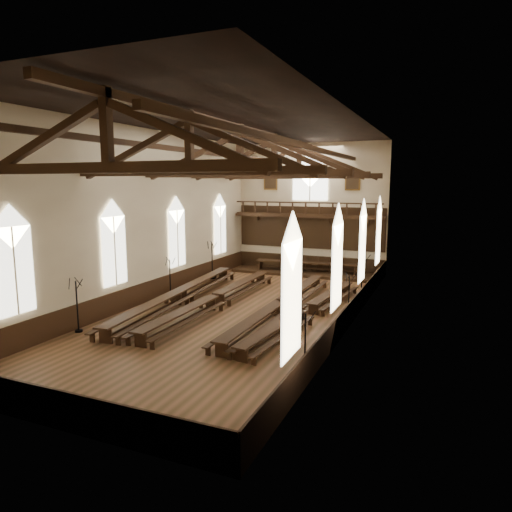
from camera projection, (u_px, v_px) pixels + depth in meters
The scene contains 21 objects.
ground at pixel (241, 311), 24.85m from camera, with size 26.00×26.00×0.00m, color brown.
room_walls at pixel (240, 192), 23.83m from camera, with size 26.00×26.00×26.00m.
wainscot_band at pixel (241, 301), 24.75m from camera, with size 12.00×26.00×1.20m.
side_windows at pixel (241, 243), 24.26m from camera, with size 11.85×19.80×4.50m.
end_window at pixel (310, 179), 35.43m from camera, with size 2.80×0.12×3.80m.
minstrels_gallery at pixel (309, 222), 35.74m from camera, with size 11.80×1.24×3.70m.
portraits at pixel (310, 181), 35.45m from camera, with size 7.75×0.09×1.45m.
roof_trusses at pixel (240, 158), 23.55m from camera, with size 11.70×25.70×2.80m.
refectory_row_a at pixel (179, 293), 26.47m from camera, with size 2.37×14.96×0.80m.
refectory_row_b at pixel (215, 298), 25.57m from camera, with size 1.58×14.39×0.75m.
refectory_row_c at pixel (281, 304), 24.36m from camera, with size 1.52×14.30×0.74m.
refectory_row_d at pixel (307, 310), 23.34m from camera, with size 1.98×13.72×0.67m.
dais at pixel (306, 273), 35.09m from camera, with size 11.40×2.89×0.19m, color black.
high_table at pixel (307, 263), 34.97m from camera, with size 8.01×1.61×0.75m.
high_chairs at pixel (309, 263), 35.69m from camera, with size 4.97×0.48×1.05m.
candelabrum_left_near at pixel (78, 316), 21.28m from camera, with size 0.73×0.79×2.60m.
candelabrum_left_mid at pixel (170, 284), 28.28m from camera, with size 0.72×0.71×2.41m.
candelabrum_left_far at pixel (212, 267), 33.22m from camera, with size 0.80×0.84×2.77m.
candelabrum_right_near at pixel (305, 353), 16.84m from camera, with size 0.71×0.67×2.34m.
candelabrum_right_mid at pixel (349, 302), 23.98m from camera, with size 0.64×0.71×2.32m.
candelabrum_right_far at pixel (361, 286), 27.32m from camera, with size 0.76×0.85×2.77m.
Camera 1 is at (10.16, -21.82, 6.90)m, focal length 32.00 mm.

